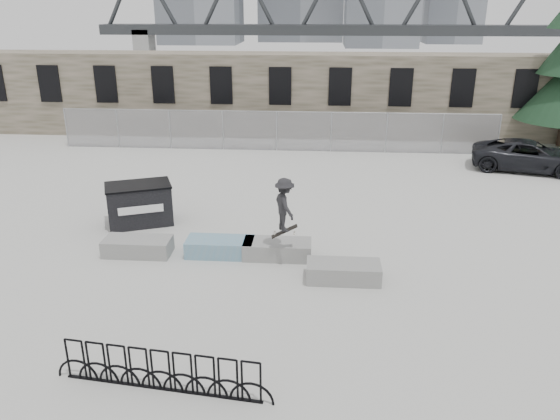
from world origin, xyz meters
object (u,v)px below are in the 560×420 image
(planter_center_right, at_px, (277,249))
(planter_offset, at_px, (343,271))
(skateboarder, at_px, (285,205))
(planter_far_left, at_px, (138,246))
(suv, at_px, (529,156))
(bike_rack, at_px, (161,371))
(dumpster, at_px, (139,204))
(planter_center_left, at_px, (220,246))

(planter_center_right, bearing_deg, planter_offset, -34.32)
(planter_center_right, distance_m, skateboarder, 1.65)
(planter_far_left, distance_m, planter_center_right, 4.20)
(suv, relative_size, skateboarder, 2.79)
(suv, bearing_deg, planter_far_left, 138.98)
(bike_rack, distance_m, suv, 20.14)
(planter_far_left, relative_size, dumpster, 0.81)
(planter_center_left, bearing_deg, bike_rack, -90.55)
(suv, bearing_deg, planter_center_right, 147.96)
(suv, xyz_separation_m, skateboarder, (-10.31, -10.28, 1.16))
(planter_center_right, xyz_separation_m, planter_offset, (1.91, -1.30, 0.00))
(skateboarder, bearing_deg, planter_offset, -141.98)
(planter_far_left, bearing_deg, planter_center_right, 1.47)
(dumpster, relative_size, suv, 0.51)
(suv, bearing_deg, skateboarder, 149.98)
(planter_far_left, bearing_deg, dumpster, 105.72)
(planter_far_left, xyz_separation_m, bike_rack, (2.42, -6.00, 0.17))
(dumpster, distance_m, suv, 17.16)
(bike_rack, bearing_deg, dumpster, 110.21)
(dumpster, bearing_deg, suv, 4.06)
(bike_rack, bearing_deg, suv, 52.22)
(planter_center_right, relative_size, skateboarder, 1.14)
(planter_center_right, bearing_deg, planter_far_left, -178.53)
(planter_offset, distance_m, dumpster, 7.69)
(planter_center_left, height_order, planter_offset, same)
(planter_center_right, relative_size, bike_rack, 0.45)
(planter_center_left, xyz_separation_m, suv, (12.28, 9.77, 0.40))
(bike_rack, relative_size, skateboarder, 2.55)
(planter_center_right, height_order, suv, suv)
(planter_center_right, bearing_deg, dumpster, 154.72)
(planter_center_left, height_order, planter_center_right, same)
(planter_center_right, bearing_deg, bike_rack, -106.22)
(suv, bearing_deg, planter_center_left, 143.60)
(planter_center_right, height_order, skateboarder, skateboarder)
(planter_offset, bearing_deg, planter_far_left, 168.91)
(planter_center_right, relative_size, planter_offset, 1.00)
(bike_rack, height_order, skateboarder, skateboarder)
(planter_offset, bearing_deg, bike_rack, -127.50)
(planter_center_left, height_order, skateboarder, skateboarder)
(bike_rack, bearing_deg, planter_center_left, 89.45)
(planter_far_left, relative_size, bike_rack, 0.45)
(planter_center_left, height_order, suv, suv)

